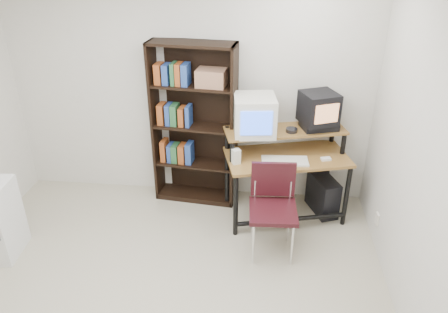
# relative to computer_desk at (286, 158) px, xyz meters

# --- Properties ---
(back_wall) EXTENTS (4.00, 0.01, 2.60)m
(back_wall) POSITION_rel_computer_desk_xyz_m (-1.08, 0.41, 0.61)
(back_wall) COLOR beige
(back_wall) RESTS_ON floor
(right_wall) EXTENTS (0.01, 4.00, 2.60)m
(right_wall) POSITION_rel_computer_desk_xyz_m (0.92, -1.59, 0.61)
(right_wall) COLOR beige
(right_wall) RESTS_ON floor
(computer_desk) EXTENTS (1.38, 0.93, 0.98)m
(computer_desk) POSITION_rel_computer_desk_xyz_m (0.00, 0.00, 0.00)
(computer_desk) COLOR olive
(computer_desk) RESTS_ON floor
(crt_monitor) EXTENTS (0.46, 0.47, 0.39)m
(crt_monitor) POSITION_rel_computer_desk_xyz_m (-0.35, 0.01, 0.47)
(crt_monitor) COLOR beige
(crt_monitor) RESTS_ON computer_desk
(vcr) EXTENTS (0.42, 0.35, 0.08)m
(vcr) POSITION_rel_computer_desk_xyz_m (0.32, 0.17, 0.32)
(vcr) COLOR black
(vcr) RESTS_ON computer_desk
(crt_tv) EXTENTS (0.44, 0.44, 0.32)m
(crt_tv) POSITION_rel_computer_desk_xyz_m (0.30, 0.16, 0.52)
(crt_tv) COLOR black
(crt_tv) RESTS_ON vcr
(cd_spindle) EXTENTS (0.16, 0.16, 0.05)m
(cd_spindle) POSITION_rel_computer_desk_xyz_m (0.04, 0.04, 0.30)
(cd_spindle) COLOR #26262B
(cd_spindle) RESTS_ON computer_desk
(keyboard) EXTENTS (0.48, 0.24, 0.03)m
(keyboard) POSITION_rel_computer_desk_xyz_m (-0.02, -0.16, 0.04)
(keyboard) COLOR beige
(keyboard) RESTS_ON computer_desk
(mousepad) EXTENTS (0.24, 0.20, 0.01)m
(mousepad) POSITION_rel_computer_desk_xyz_m (0.38, -0.06, 0.03)
(mousepad) COLOR black
(mousepad) RESTS_ON computer_desk
(mouse) EXTENTS (0.11, 0.08, 0.03)m
(mouse) POSITION_rel_computer_desk_xyz_m (0.40, -0.07, 0.05)
(mouse) COLOR white
(mouse) RESTS_ON mousepad
(desk_speaker) EXTENTS (0.11, 0.10, 0.17)m
(desk_speaker) POSITION_rel_computer_desk_xyz_m (-0.52, -0.23, 0.11)
(desk_speaker) COLOR beige
(desk_speaker) RESTS_ON computer_desk
(pc_tower) EXTENTS (0.35, 0.49, 0.42)m
(pc_tower) POSITION_rel_computer_desk_xyz_m (0.44, 0.10, -0.48)
(pc_tower) COLOR black
(pc_tower) RESTS_ON floor
(school_chair) EXTENTS (0.47, 0.47, 0.89)m
(school_chair) POSITION_rel_computer_desk_xyz_m (-0.13, -0.60, -0.14)
(school_chair) COLOR black
(school_chair) RESTS_ON floor
(bookshelf) EXTENTS (0.95, 0.40, 1.84)m
(bookshelf) POSITION_rel_computer_desk_xyz_m (-1.01, 0.26, 0.25)
(bookshelf) COLOR black
(bookshelf) RESTS_ON floor
(wall_outlet) EXTENTS (0.02, 0.08, 0.12)m
(wall_outlet) POSITION_rel_computer_desk_xyz_m (0.91, -0.44, -0.39)
(wall_outlet) COLOR beige
(wall_outlet) RESTS_ON right_wall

